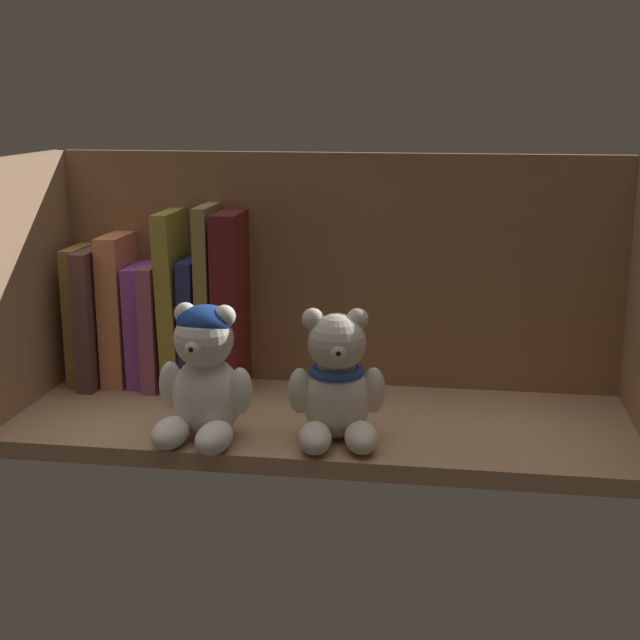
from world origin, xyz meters
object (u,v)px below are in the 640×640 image
Objects in this scene: book_4 at (162,321)px; book_5 at (179,297)px; book_2 at (123,307)px; book_8 at (234,299)px; book_0 at (85,312)px; book_1 at (103,313)px; teddy_bear_larger at (204,376)px; teddy_bear_smaller at (337,385)px; book_3 at (145,322)px; book_7 at (212,295)px; book_6 at (197,320)px.

book_4 is 4.04cm from book_5.
book_2 is 7.72cm from book_5.
book_8 reaches higher than book_4.
book_0 is 2.38cm from book_1.
teddy_bear_larger is 14.37cm from teddy_bear_smaller.
book_1 is at bearing 180.00° from book_8.
book_0 is at bearing 180.00° from book_3.
teddy_bear_smaller is (25.30, -17.56, -1.75)cm from book_4.
book_4 is 0.71× the size of book_8.
book_7 is 2.86cm from book_8.
teddy_bear_smaller is at bearing -32.43° from book_3.
book_1 is 0.76× the size of book_7.
book_7 is (12.05, 0.00, 1.99)cm from book_2.
book_1 is 1.22× the size of teddy_bear_smaller.
book_1 is 1.19× the size of teddy_bear_larger.
book_5 and book_8 have the same top height.
book_7 reaches higher than book_8.
book_4 is (5.22, 0.00, -1.71)cm from book_2.
book_5 reaches higher than book_2.
book_4 is at bearing 119.98° from teddy_bear_larger.
book_3 is 0.69× the size of book_5.
book_5 is (7.55, 0.00, 1.59)cm from book_2.
book_4 is at bearing 145.22° from teddy_bear_smaller.
teddy_bear_larger is at bearing -85.89° from book_8.
book_6 is 1.12× the size of teddy_bear_larger.
book_1 is 8.11cm from book_4.
teddy_bear_smaller is at bearing -43.57° from book_7.
teddy_bear_smaller is at bearing -37.42° from book_5.
book_4 is at bearing 0.00° from book_2.
book_3 is at bearing 124.99° from teddy_bear_larger.
teddy_bear_larger is at bearing -55.01° from book_3.
book_0 is 1.06× the size of book_6.
book_2 is 1.21× the size of book_4.
book_0 is 28.82cm from teddy_bear_larger.
book_7 reaches higher than book_6.
book_8 is (12.01, 0.00, 3.51)cm from book_3.
book_1 reaches higher than book_4.
book_3 is at bearing 0.00° from book_0.
book_8 is 19.63cm from teddy_bear_larger.
book_4 is 7.77cm from book_7.
book_0 is 0.76× the size of book_7.
book_7 reaches higher than teddy_bear_smaller.
book_2 is at bearing 150.07° from teddy_bear_smaller.
book_8 is at bearing 0.00° from book_6.
book_2 is 0.86× the size of book_8.
book_5 is 21.43cm from teddy_bear_larger.
book_6 is at bearing 180.00° from book_7.
book_0 is 20.25cm from book_8.
book_4 is at bearing 180.00° from book_6.
teddy_bear_smaller is (22.96, -17.56, -5.05)cm from book_5.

